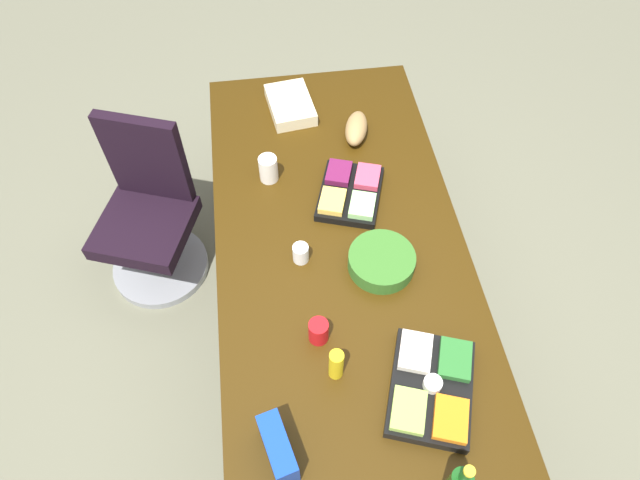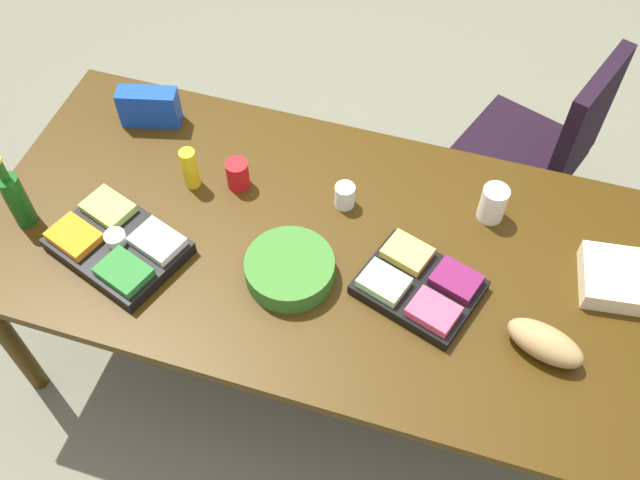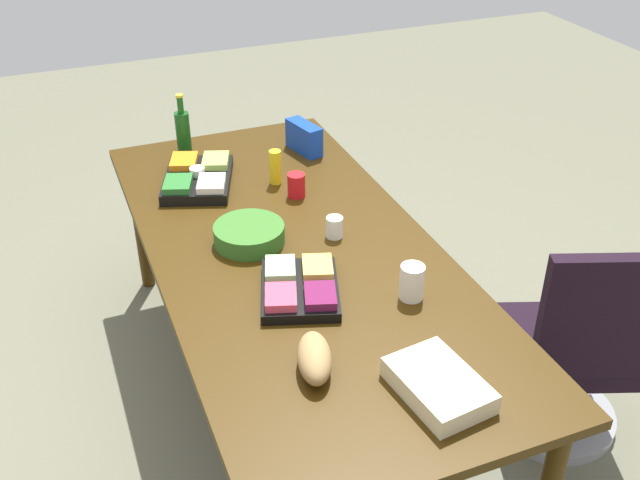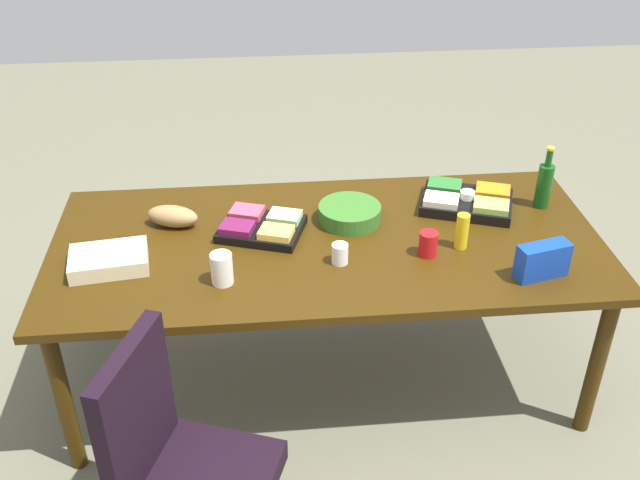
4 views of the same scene
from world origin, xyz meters
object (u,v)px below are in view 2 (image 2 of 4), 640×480
(sheet_cake, at_px, (633,281))
(fruit_platter, at_px, (419,285))
(paper_cup, at_px, (345,196))
(wine_bottle, at_px, (16,198))
(conference_table, at_px, (338,259))
(chip_bag_blue, at_px, (149,107))
(salad_bowl, at_px, (290,269))
(bread_loaf, at_px, (545,343))
(mustard_bottle, at_px, (190,168))
(mayo_jar, at_px, (493,203))
(office_chair, at_px, (527,166))
(veggie_tray, at_px, (118,244))
(red_solo_cup, at_px, (238,174))

(sheet_cake, bearing_deg, fruit_platter, -161.56)
(paper_cup, height_order, wine_bottle, wine_bottle)
(fruit_platter, bearing_deg, conference_table, 163.42)
(chip_bag_blue, bearing_deg, wine_bottle, -110.03)
(salad_bowl, height_order, bread_loaf, bread_loaf)
(fruit_platter, distance_m, mustard_bottle, 0.89)
(mustard_bottle, distance_m, sheet_cake, 1.51)
(salad_bowl, height_order, mayo_jar, mayo_jar)
(office_chair, distance_m, salad_bowl, 1.41)
(mayo_jar, bearing_deg, chip_bag_blue, 176.64)
(paper_cup, relative_size, sheet_cake, 0.28)
(paper_cup, bearing_deg, wine_bottle, -159.02)
(salad_bowl, relative_size, paper_cup, 3.22)
(bread_loaf, relative_size, wine_bottle, 0.78)
(paper_cup, distance_m, bread_loaf, 0.82)
(fruit_platter, bearing_deg, veggie_tray, -171.96)
(mustard_bottle, bearing_deg, sheet_cake, 0.46)
(bread_loaf, height_order, mayo_jar, mayo_jar)
(conference_table, relative_size, wine_bottle, 7.93)
(veggie_tray, distance_m, chip_bag_blue, 0.61)
(fruit_platter, height_order, salad_bowl, salad_bowl)
(veggie_tray, bearing_deg, mustard_bottle, 70.95)
(wine_bottle, bearing_deg, mustard_bottle, 33.84)
(chip_bag_blue, relative_size, mayo_jar, 1.62)
(office_chair, bearing_deg, conference_table, -121.74)
(mustard_bottle, bearing_deg, salad_bowl, -30.60)
(conference_table, height_order, chip_bag_blue, chip_bag_blue)
(mayo_jar, distance_m, wine_bottle, 1.59)
(conference_table, distance_m, red_solo_cup, 0.47)
(salad_bowl, bearing_deg, veggie_tray, -172.85)
(fruit_platter, bearing_deg, paper_cup, 139.88)
(salad_bowl, xyz_separation_m, mayo_jar, (0.58, 0.44, 0.03))
(paper_cup, bearing_deg, sheet_cake, -3.46)
(veggie_tray, bearing_deg, chip_bag_blue, 104.72)
(sheet_cake, bearing_deg, wine_bottle, -170.51)
(conference_table, bearing_deg, mayo_jar, 31.82)
(fruit_platter, bearing_deg, salad_bowl, -170.72)
(fruit_platter, bearing_deg, mayo_jar, 65.58)
(salad_bowl, height_order, red_solo_cup, red_solo_cup)
(fruit_platter, height_order, mayo_jar, mayo_jar)
(wine_bottle, bearing_deg, chip_bag_blue, 69.97)
(salad_bowl, distance_m, mayo_jar, 0.73)
(paper_cup, distance_m, chip_bag_blue, 0.83)
(office_chair, relative_size, mustard_bottle, 6.11)
(fruit_platter, relative_size, sheet_cake, 1.34)
(veggie_tray, height_order, red_solo_cup, red_solo_cup)
(chip_bag_blue, xyz_separation_m, sheet_cake, (1.78, -0.23, -0.04))
(wine_bottle, bearing_deg, bread_loaf, 0.59)
(salad_bowl, distance_m, veggie_tray, 0.58)
(bread_loaf, distance_m, sheet_cake, 0.40)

